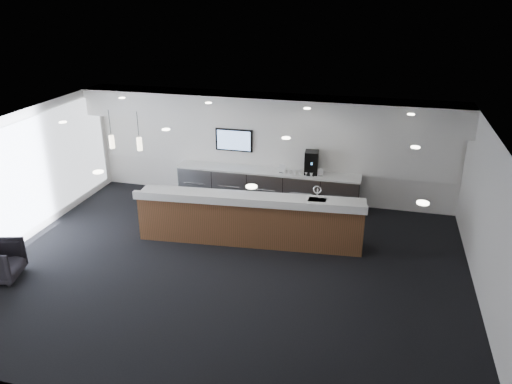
# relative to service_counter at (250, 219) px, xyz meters

# --- Properties ---
(ground) EXTENTS (10.00, 10.00, 0.00)m
(ground) POSITION_rel_service_counter_xyz_m (-0.14, -1.32, -0.58)
(ground) COLOR black
(ground) RESTS_ON ground
(ceiling) EXTENTS (10.00, 8.00, 0.02)m
(ceiling) POSITION_rel_service_counter_xyz_m (-0.14, -1.32, 2.42)
(ceiling) COLOR black
(ceiling) RESTS_ON back_wall
(back_wall) EXTENTS (10.00, 0.02, 3.00)m
(back_wall) POSITION_rel_service_counter_xyz_m (-0.14, 2.68, 0.92)
(back_wall) COLOR white
(back_wall) RESTS_ON ground
(left_wall) EXTENTS (0.02, 8.00, 3.00)m
(left_wall) POSITION_rel_service_counter_xyz_m (-5.14, -1.32, 0.92)
(left_wall) COLOR white
(left_wall) RESTS_ON ground
(right_wall) EXTENTS (0.02, 8.00, 3.00)m
(right_wall) POSITION_rel_service_counter_xyz_m (4.86, -1.32, 0.92)
(right_wall) COLOR white
(right_wall) RESTS_ON ground
(soffit_bulkhead) EXTENTS (10.00, 0.90, 0.70)m
(soffit_bulkhead) POSITION_rel_service_counter_xyz_m (-0.14, 2.23, 2.07)
(soffit_bulkhead) COLOR white
(soffit_bulkhead) RESTS_ON back_wall
(alcove_panel) EXTENTS (9.80, 0.06, 1.40)m
(alcove_panel) POSITION_rel_service_counter_xyz_m (-0.14, 2.65, 1.02)
(alcove_panel) COLOR white
(alcove_panel) RESTS_ON back_wall
(window_blinds_wall) EXTENTS (0.04, 7.36, 2.55)m
(window_blinds_wall) POSITION_rel_service_counter_xyz_m (-5.10, -1.32, 0.92)
(window_blinds_wall) COLOR silver
(window_blinds_wall) RESTS_ON left_wall
(back_credenza) EXTENTS (5.06, 0.66, 0.95)m
(back_credenza) POSITION_rel_service_counter_xyz_m (-0.14, 2.32, -0.10)
(back_credenza) COLOR gray
(back_credenza) RESTS_ON ground
(wall_tv) EXTENTS (1.05, 0.08, 0.62)m
(wall_tv) POSITION_rel_service_counter_xyz_m (-1.14, 2.59, 1.07)
(wall_tv) COLOR black
(wall_tv) RESTS_ON back_wall
(pendant_left) EXTENTS (0.12, 0.12, 0.30)m
(pendant_left) POSITION_rel_service_counter_xyz_m (-2.54, -0.52, 1.67)
(pendant_left) COLOR #F8E7C1
(pendant_left) RESTS_ON ceiling
(pendant_right) EXTENTS (0.12, 0.12, 0.30)m
(pendant_right) POSITION_rel_service_counter_xyz_m (-3.24, -0.52, 1.67)
(pendant_right) COLOR #F8E7C1
(pendant_right) RESTS_ON ceiling
(ceiling_can_lights) EXTENTS (7.00, 5.00, 0.02)m
(ceiling_can_lights) POSITION_rel_service_counter_xyz_m (-0.14, -1.32, 2.39)
(ceiling_can_lights) COLOR white
(ceiling_can_lights) RESTS_ON ceiling
(service_counter) EXTENTS (5.30, 1.31, 1.49)m
(service_counter) POSITION_rel_service_counter_xyz_m (0.00, 0.00, 0.00)
(service_counter) COLOR brown
(service_counter) RESTS_ON ground
(coffee_machine) EXTENTS (0.38, 0.49, 0.62)m
(coffee_machine) POSITION_rel_service_counter_xyz_m (1.06, 2.37, 0.68)
(coffee_machine) COLOR black
(coffee_machine) RESTS_ON back_credenza
(info_sign_left) EXTENTS (0.18, 0.07, 0.24)m
(info_sign_left) POSITION_rel_service_counter_xyz_m (0.30, 2.23, 0.50)
(info_sign_left) COLOR white
(info_sign_left) RESTS_ON back_credenza
(info_sign_right) EXTENTS (0.16, 0.05, 0.21)m
(info_sign_right) POSITION_rel_service_counter_xyz_m (1.31, 2.25, 0.48)
(info_sign_right) COLOR white
(info_sign_right) RESTS_ON back_credenza
(cup_0) EXTENTS (0.10, 0.10, 0.10)m
(cup_0) POSITION_rel_service_counter_xyz_m (1.09, 2.20, 0.42)
(cup_0) COLOR white
(cup_0) RESTS_ON back_credenza
(cup_1) EXTENTS (0.14, 0.14, 0.10)m
(cup_1) POSITION_rel_service_counter_xyz_m (0.95, 2.20, 0.42)
(cup_1) COLOR white
(cup_1) RESTS_ON back_credenza
(cup_2) EXTENTS (0.13, 0.13, 0.10)m
(cup_2) POSITION_rel_service_counter_xyz_m (0.81, 2.20, 0.42)
(cup_2) COLOR white
(cup_2) RESTS_ON back_credenza
(cup_3) EXTENTS (0.13, 0.13, 0.10)m
(cup_3) POSITION_rel_service_counter_xyz_m (0.67, 2.20, 0.42)
(cup_3) COLOR white
(cup_3) RESTS_ON back_credenza
(cup_4) EXTENTS (0.14, 0.14, 0.10)m
(cup_4) POSITION_rel_service_counter_xyz_m (0.53, 2.20, 0.42)
(cup_4) COLOR white
(cup_4) RESTS_ON back_credenza
(cup_5) EXTENTS (0.11, 0.11, 0.10)m
(cup_5) POSITION_rel_service_counter_xyz_m (0.39, 2.20, 0.42)
(cup_5) COLOR white
(cup_5) RESTS_ON back_credenza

